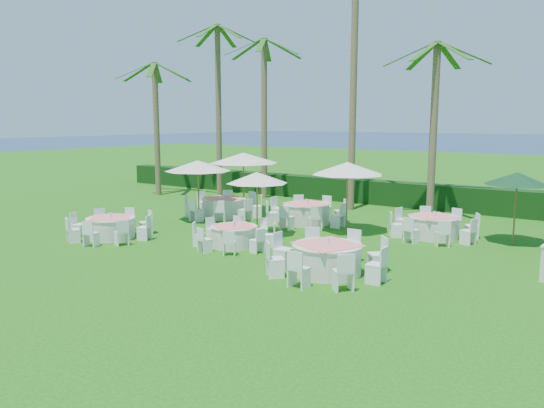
# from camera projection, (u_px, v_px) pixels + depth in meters

# --- Properties ---
(ground) EXTENTS (120.00, 120.00, 0.00)m
(ground) POSITION_uv_depth(u_px,v_px,m) (222.00, 249.00, 17.76)
(ground) COLOR #19570E
(ground) RESTS_ON ground
(hedge) EXTENTS (34.00, 1.00, 1.20)m
(hedge) POSITION_uv_depth(u_px,v_px,m) (369.00, 192.00, 27.49)
(hedge) COLOR black
(hedge) RESTS_ON ground
(banquet_table_a) EXTENTS (2.99, 2.99, 0.93)m
(banquet_table_a) POSITION_uv_depth(u_px,v_px,m) (111.00, 227.00, 19.30)
(banquet_table_a) COLOR beige
(banquet_table_a) RESTS_ON ground
(banquet_table_b) EXTENTS (2.80, 2.80, 0.86)m
(banquet_table_b) POSITION_uv_depth(u_px,v_px,m) (234.00, 235.00, 18.06)
(banquet_table_b) COLOR beige
(banquet_table_b) RESTS_ON ground
(banquet_table_c) EXTENTS (3.41, 3.41, 1.03)m
(banquet_table_c) POSITION_uv_depth(u_px,v_px,m) (327.00, 258.00, 14.76)
(banquet_table_c) COLOR beige
(banquet_table_c) RESTS_ON ground
(banquet_table_d) EXTENTS (3.42, 3.42, 1.03)m
(banquet_table_d) POSITION_uv_depth(u_px,v_px,m) (224.00, 207.00, 23.50)
(banquet_table_d) COLOR beige
(banquet_table_d) RESTS_ON ground
(banquet_table_e) EXTENTS (3.39, 3.39, 1.02)m
(banquet_table_e) POSITION_uv_depth(u_px,v_px,m) (307.00, 213.00, 22.00)
(banquet_table_e) COLOR beige
(banquet_table_e) RESTS_ON ground
(banquet_table_f) EXTENTS (3.15, 3.15, 0.96)m
(banquet_table_f) POSITION_uv_depth(u_px,v_px,m) (434.00, 226.00, 19.38)
(banquet_table_f) COLOR beige
(banquet_table_f) RESTS_ON ground
(umbrella_a) EXTENTS (2.78, 2.78, 2.59)m
(umbrella_a) POSITION_uv_depth(u_px,v_px,m) (198.00, 166.00, 22.26)
(umbrella_a) COLOR brown
(umbrella_a) RESTS_ON ground
(umbrella_b) EXTENTS (2.27, 2.27, 2.39)m
(umbrella_b) POSITION_uv_depth(u_px,v_px,m) (257.00, 178.00, 19.37)
(umbrella_b) COLOR brown
(umbrella_b) RESTS_ON ground
(umbrella_c) EXTENTS (3.18, 3.18, 2.79)m
(umbrella_c) POSITION_uv_depth(u_px,v_px,m) (244.00, 158.00, 24.28)
(umbrella_c) COLOR brown
(umbrella_c) RESTS_ON ground
(umbrella_d) EXTENTS (2.72, 2.72, 2.71)m
(umbrella_d) POSITION_uv_depth(u_px,v_px,m) (347.00, 168.00, 19.87)
(umbrella_d) COLOR brown
(umbrella_d) RESTS_ON ground
(umbrella_green) EXTENTS (2.20, 2.20, 2.51)m
(umbrella_green) POSITION_uv_depth(u_px,v_px,m) (517.00, 179.00, 18.02)
(umbrella_green) COLOR brown
(umbrella_green) RESTS_ON ground
(palm_a) EXTENTS (4.28, 4.35, 9.51)m
(palm_a) POSITION_uv_depth(u_px,v_px,m) (218.00, 103.00, 29.84)
(palm_a) COLOR brown
(palm_a) RESTS_ON ground
(palm_b) EXTENTS (4.41, 4.03, 8.61)m
(palm_b) POSITION_uv_depth(u_px,v_px,m) (264.00, 111.00, 28.79)
(palm_b) COLOR brown
(palm_b) RESTS_ON ground
(palm_c) EXTENTS (4.30, 4.34, 11.91)m
(palm_c) POSITION_uv_depth(u_px,v_px,m) (354.00, 73.00, 24.56)
(palm_c) COLOR brown
(palm_c) RESTS_ON ground
(palm_d) EXTENTS (4.19, 4.39, 7.53)m
(palm_d) POSITION_uv_depth(u_px,v_px,m) (434.00, 122.00, 22.62)
(palm_d) COLOR brown
(palm_d) RESTS_ON ground
(palm_f) EXTENTS (4.39, 4.19, 7.47)m
(palm_f) POSITION_uv_depth(u_px,v_px,m) (156.00, 122.00, 29.99)
(palm_f) COLOR brown
(palm_f) RESTS_ON ground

